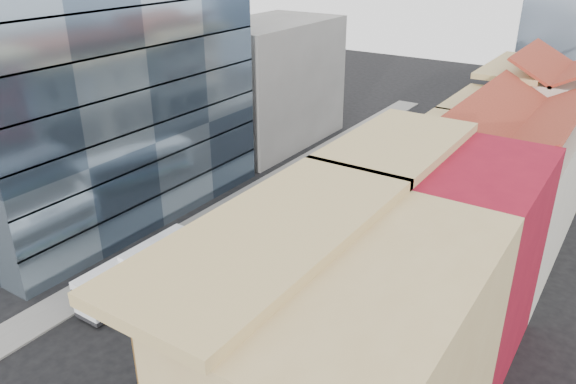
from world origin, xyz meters
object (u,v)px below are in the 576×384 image
Objects in this scene: bus_left_near at (141,270)px; bus_right at (299,288)px; office_tower at (92,40)px; bus_left_far at (287,208)px.

bus_right is (10.58, 3.74, 0.40)m from bus_left_near.
bus_right is (22.08, -3.89, -13.05)m from office_tower.
office_tower reaches higher than bus_right.
bus_left_far is (3.50, 13.08, 0.31)m from bus_left_near.
office_tower is 20.67m from bus_left_far.
bus_right is at bearing -9.99° from office_tower.
bus_left_far is at bearing 132.21° from bus_right.
bus_right reaches higher than bus_left_near.
bus_right reaches higher than bus_left_far.
bus_left_far is at bearing 75.57° from bus_left_near.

